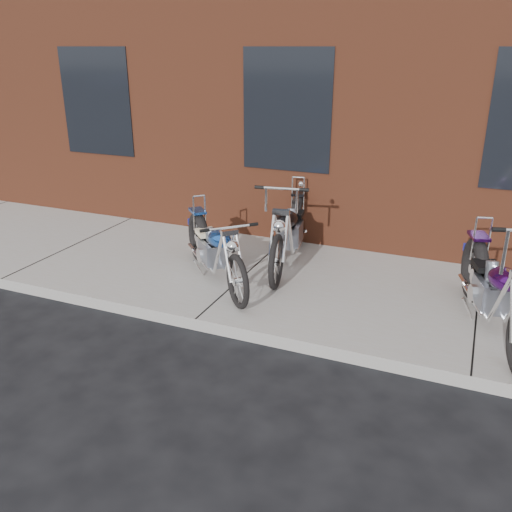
% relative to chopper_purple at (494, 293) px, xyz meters
% --- Properties ---
extents(ground, '(120.00, 120.00, 0.00)m').
position_rel_chopper_purple_xyz_m(ground, '(-3.13, -1.06, -0.60)').
color(ground, black).
rests_on(ground, ground).
extents(sidewalk, '(22.00, 3.00, 0.15)m').
position_rel_chopper_purple_xyz_m(sidewalk, '(-3.13, 0.44, -0.52)').
color(sidewalk, gray).
rests_on(sidewalk, ground).
extents(building_brick, '(22.00, 10.00, 8.00)m').
position_rel_chopper_purple_xyz_m(building_brick, '(-3.13, 6.94, 3.40)').
color(building_brick, brown).
rests_on(building_brick, ground).
extents(chopper_purple, '(0.89, 2.42, 1.40)m').
position_rel_chopper_purple_xyz_m(chopper_purple, '(0.00, 0.00, 0.00)').
color(chopper_purple, black).
rests_on(chopper_purple, sidewalk).
extents(chopper_blue, '(1.72, 1.72, 1.01)m').
position_rel_chopper_purple_xyz_m(chopper_blue, '(-3.42, 0.04, -0.03)').
color(chopper_blue, black).
rests_on(chopper_blue, sidewalk).
extents(chopper_third, '(0.69, 2.51, 1.28)m').
position_rel_chopper_purple_xyz_m(chopper_third, '(-2.74, 1.06, 0.00)').
color(chopper_third, black).
rests_on(chopper_third, sidewalk).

